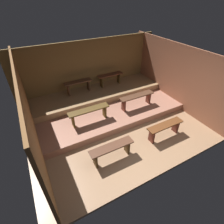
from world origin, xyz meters
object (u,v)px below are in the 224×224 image
object	(u,v)px
bench_floor_left	(112,149)
bench_lower_left	(89,112)
bench_lower_right	(137,98)
bench_middle_left	(78,84)
bench_floor_right	(165,128)
bench_middle_right	(110,77)

from	to	relation	value
bench_floor_left	bench_lower_left	size ratio (longest dim) A/B	0.91
bench_lower_right	bench_lower_left	bearing A→B (deg)	180.00
bench_middle_left	bench_lower_left	bearing A→B (deg)	-97.93
bench_floor_right	bench_middle_right	distance (m)	3.11
bench_middle_left	bench_floor_left	bearing A→B (deg)	-93.99
bench_floor_right	bench_middle_right	size ratio (longest dim) A/B	1.14
bench_middle_left	bench_floor_right	bearing A→B (deg)	-62.79
bench_floor_left	bench_floor_right	xyz separation A→B (m)	(1.79, 0.00, 0.00)
bench_lower_right	bench_middle_left	distance (m)	2.24
bench_lower_right	bench_middle_right	xyz separation A→B (m)	(-0.22, 1.58, 0.21)
bench_lower_right	bench_floor_left	bearing A→B (deg)	-140.27
bench_lower_right	bench_middle_right	size ratio (longest dim) A/B	1.26
bench_middle_right	bench_lower_right	bearing A→B (deg)	-82.07
bench_lower_left	bench_middle_left	size ratio (longest dim) A/B	1.26
bench_lower_left	bench_lower_right	bearing A→B (deg)	0.00
bench_floor_left	bench_lower_left	xyz separation A→B (m)	(-0.01, 1.49, 0.23)
bench_middle_right	bench_floor_left	bearing A→B (deg)	-117.21
bench_middle_left	bench_middle_right	size ratio (longest dim) A/B	1.00
bench_lower_left	bench_floor_left	bearing A→B (deg)	-89.81
bench_floor_right	bench_lower_right	bearing A→B (deg)	89.81
bench_lower_left	bench_floor_right	bearing A→B (deg)	-39.73
bench_lower_left	bench_lower_right	xyz separation A→B (m)	(1.80, 0.00, 0.00)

